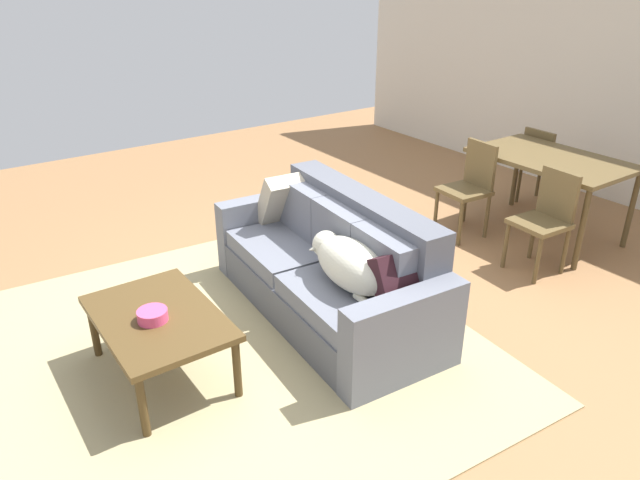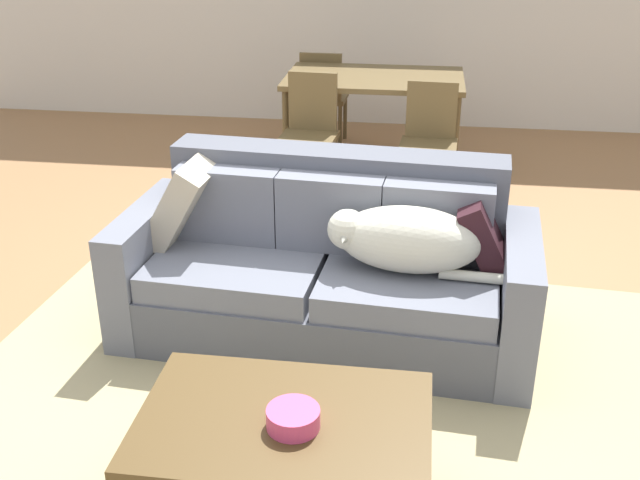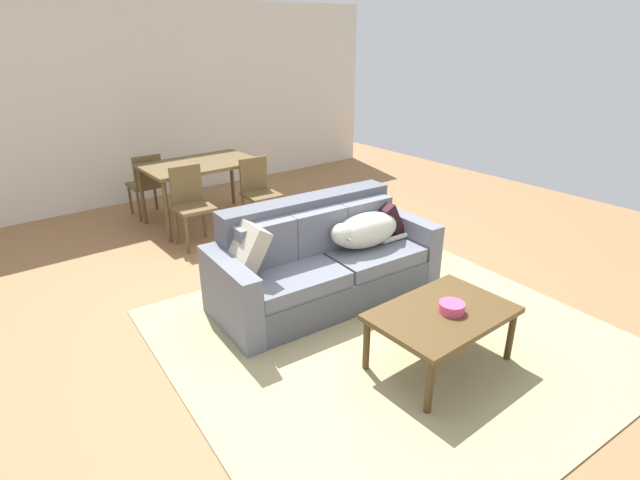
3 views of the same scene
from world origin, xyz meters
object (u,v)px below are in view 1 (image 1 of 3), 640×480
dining_table (551,164)px  dining_chair_near_left (470,184)px  bowl_on_coffee_table (153,315)px  throw_pillow_by_left_arm (288,198)px  coffee_table (158,322)px  dining_chair_near_right (546,216)px  dog_on_left_cushion (349,263)px  throw_pillow_by_right_arm (402,281)px  dining_chair_far_left (542,163)px  couch (332,270)px

dining_table → dining_chair_near_left: dining_chair_near_left is taller
bowl_on_coffee_table → dining_chair_near_left: bearing=97.6°
throw_pillow_by_left_arm → dining_table: throw_pillow_by_left_arm is taller
coffee_table → dining_chair_near_right: 3.24m
dog_on_left_cushion → coffee_table: 1.27m
throw_pillow_by_right_arm → dining_chair_far_left: bearing=111.2°
bowl_on_coffee_table → dining_chair_near_right: (0.43, 3.25, -0.00)m
dog_on_left_cushion → throw_pillow_by_right_arm: throw_pillow_by_right_arm is taller
couch → dining_chair_near_right: (0.49, 1.86, 0.14)m
dining_table → bowl_on_coffee_table: bearing=-89.8°
dog_on_left_cushion → dining_chair_near_left: bearing=114.6°
throw_pillow_by_left_arm → dining_table: bearing=71.5°
dining_chair_near_right → throw_pillow_by_right_arm: bearing=-78.2°
bowl_on_coffee_table → dining_table: 3.88m
throw_pillow_by_right_arm → dining_chair_near_right: bearing=98.3°
coffee_table → dining_chair_near_right: bearing=81.7°
dog_on_left_cushion → bowl_on_coffee_table: size_ratio=4.63×
throw_pillow_by_left_arm → dining_table: size_ratio=0.33×
throw_pillow_by_left_arm → dining_chair_far_left: bearing=84.1°
bowl_on_coffee_table → dog_on_left_cushion: bearing=75.8°
dining_chair_far_left → dining_chair_near_left: bearing=94.4°
throw_pillow_by_right_arm → dining_chair_near_right: 1.90m
couch → throw_pillow_by_right_arm: size_ratio=5.79×
dining_table → dining_chair_near_left: (-0.42, -0.59, -0.20)m
coffee_table → bowl_on_coffee_table: size_ratio=5.52×
throw_pillow_by_right_arm → dining_chair_near_right: dining_chair_near_right is taller
dining_table → dining_chair_near_left: 0.76m
dog_on_left_cushion → dining_chair_far_left: bearing=108.5°
dog_on_left_cushion → dining_table: (-0.33, 2.63, 0.10)m
throw_pillow_by_right_arm → bowl_on_coffee_table: (-0.70, -1.37, -0.12)m
bowl_on_coffee_table → dining_chair_far_left: bearing=96.4°
dog_on_left_cushion → bowl_on_coffee_table: dog_on_left_cushion is taller
coffee_table → bowl_on_coffee_table: bearing=-45.2°
throw_pillow_by_left_arm → dining_table: (0.80, 2.39, 0.06)m
coffee_table → dining_chair_far_left: (-0.46, 4.44, 0.07)m
dining_table → dining_chair_near_right: size_ratio=1.58×
throw_pillow_by_right_arm → throw_pillow_by_left_arm: bearing=175.7°
bowl_on_coffee_table → dining_table: size_ratio=0.13×
dining_table → dining_chair_near_right: bearing=-55.0°
dog_on_left_cushion → coffee_table: size_ratio=0.84×
throw_pillow_by_left_arm → couch: bearing=-7.6°
couch → coffee_table: 1.34m
dog_on_left_cushion → dining_chair_near_left: (-0.76, 2.03, -0.10)m
throw_pillow_by_left_arm → dining_chair_near_right: throw_pillow_by_left_arm is taller
dining_chair_near_left → dining_chair_far_left: (-0.07, 1.20, -0.04)m
dining_chair_near_right → throw_pillow_by_left_arm: bearing=-121.7°
dog_on_left_cushion → throw_pillow_by_right_arm: bearing=22.1°
dining_table → dining_chair_near_right: (0.44, -0.63, -0.22)m
coffee_table → dining_chair_near_right: dining_chair_near_right is taller
throw_pillow_by_right_arm → dining_chair_near_left: size_ratio=0.40×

